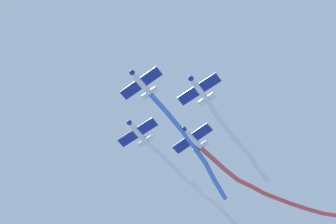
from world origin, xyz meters
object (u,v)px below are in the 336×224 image
(airplane_lead, at_px, (141,83))
(airplane_slot, at_px, (192,138))
(airplane_right_wing, at_px, (138,132))
(airplane_left_wing, at_px, (199,89))

(airplane_lead, relative_size, airplane_slot, 1.00)
(airplane_lead, bearing_deg, airplane_right_wing, -137.81)
(airplane_left_wing, distance_m, airplane_right_wing, 11.41)
(airplane_lead, height_order, airplane_slot, airplane_lead)
(airplane_right_wing, bearing_deg, airplane_lead, 41.08)
(airplane_lead, relative_size, airplane_right_wing, 1.00)
(airplane_lead, bearing_deg, airplane_slot, 177.22)
(airplane_lead, height_order, airplane_right_wing, airplane_right_wing)
(airplane_right_wing, height_order, airplane_slot, airplane_right_wing)
(airplane_right_wing, bearing_deg, airplane_left_wing, 86.09)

